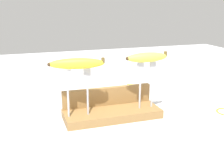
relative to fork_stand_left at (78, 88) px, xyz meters
The scene contains 10 objects.
ground_plane 0.19m from the fork_stand_left, ahead, with size 3.00×3.00×0.00m, color silver.
wooden_board 0.17m from the fork_stand_left, ahead, with size 0.36×0.14×0.03m, color olive.
board_backstop 0.16m from the fork_stand_left, 29.39° to the left, with size 0.35×0.02×0.07m, color olive.
fork_stand_left is the anchor object (origin of this frame).
fork_stand_right 0.26m from the fork_stand_left, ahead, with size 0.08×0.01×0.17m.
banana_raised_left 0.09m from the fork_stand_left, behind, with size 0.19×0.07×0.04m.
banana_raised_right 0.27m from the fork_stand_left, ahead, with size 0.16×0.04×0.04m.
fork_fallen_near 0.47m from the fork_stand_left, 12.61° to the left, with size 0.16×0.13×0.01m.
fork_fallen_far 0.30m from the fork_stand_left, 105.42° to the right, with size 0.07×0.15×0.01m.
banana_chunk_near 0.46m from the fork_stand_left, 41.67° to the left, with size 0.07×0.06×0.03m.
Camera 1 is at (-0.31, -0.94, 0.42)m, focal length 45.45 mm.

